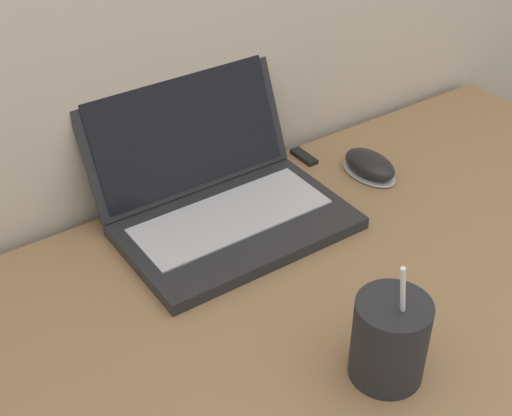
{
  "coord_description": "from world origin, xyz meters",
  "views": [
    {
      "loc": [
        -0.58,
        -0.23,
        1.4
      ],
      "look_at": [
        -0.09,
        0.47,
        0.8
      ],
      "focal_mm": 50.0,
      "sensor_mm": 36.0,
      "label": 1
    }
  ],
  "objects_px": {
    "drink_cup": "(390,338)",
    "laptop": "(218,191)",
    "usb_stick": "(304,157)",
    "computer_mouse": "(370,165)"
  },
  "relations": [
    {
      "from": "laptop",
      "to": "computer_mouse",
      "type": "distance_m",
      "value": 0.29
    },
    {
      "from": "laptop",
      "to": "drink_cup",
      "type": "bearing_deg",
      "value": -90.98
    },
    {
      "from": "drink_cup",
      "to": "usb_stick",
      "type": "xyz_separation_m",
      "value": [
        0.23,
        0.46,
        -0.06
      ]
    },
    {
      "from": "laptop",
      "to": "drink_cup",
      "type": "relative_size",
      "value": 1.91
    },
    {
      "from": "drink_cup",
      "to": "usb_stick",
      "type": "bearing_deg",
      "value": 63.58
    },
    {
      "from": "laptop",
      "to": "computer_mouse",
      "type": "xyz_separation_m",
      "value": [
        0.29,
        -0.04,
        -0.03
      ]
    },
    {
      "from": "usb_stick",
      "to": "laptop",
      "type": "bearing_deg",
      "value": -164.32
    },
    {
      "from": "drink_cup",
      "to": "usb_stick",
      "type": "distance_m",
      "value": 0.52
    },
    {
      "from": "drink_cup",
      "to": "laptop",
      "type": "bearing_deg",
      "value": 89.02
    },
    {
      "from": "computer_mouse",
      "to": "usb_stick",
      "type": "distance_m",
      "value": 0.12
    }
  ]
}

